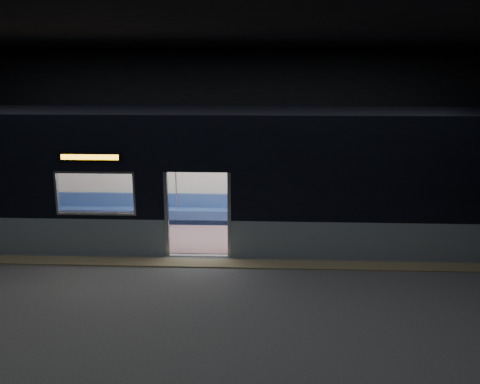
{
  "coord_description": "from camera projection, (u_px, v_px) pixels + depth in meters",
  "views": [
    {
      "loc": [
        1.52,
        -10.32,
        4.34
      ],
      "look_at": [
        0.93,
        2.3,
        1.28
      ],
      "focal_mm": 38.0,
      "sensor_mm": 36.0,
      "label": 1
    }
  ],
  "objects": [
    {
      "name": "tactile_strip",
      "position": [
        196.0,
        263.0,
        11.64
      ],
      "size": [
        22.8,
        0.5,
        0.03
      ],
      "primitive_type": "cube",
      "color": "#8C7F59",
      "rests_on": "station_floor"
    },
    {
      "name": "handbag",
      "position": [
        334.0,
        206.0,
        14.04
      ],
      "size": [
        0.31,
        0.28,
        0.13
      ],
      "primitive_type": "cube",
      "rotation": [
        0.0,
        0.0,
        0.22
      ],
      "color": "black",
      "rests_on": "passenger"
    },
    {
      "name": "passenger",
      "position": [
        332.0,
        200.0,
        14.22
      ],
      "size": [
        0.41,
        0.67,
        1.32
      ],
      "rotation": [
        0.0,
        0.0,
        0.17
      ],
      "color": "black",
      "rests_on": "metro_car"
    },
    {
      "name": "transit_map",
      "position": [
        307.0,
        172.0,
        14.38
      ],
      "size": [
        1.07,
        0.03,
        0.7
      ],
      "primitive_type": "cube",
      "color": "white",
      "rests_on": "metro_car"
    },
    {
      "name": "station_envelope",
      "position": [
        189.0,
        104.0,
        10.25
      ],
      "size": [
        24.0,
        14.0,
        5.0
      ],
      "color": "black",
      "rests_on": "station_floor"
    },
    {
      "name": "station_floor",
      "position": [
        193.0,
        273.0,
        11.11
      ],
      "size": [
        24.0,
        14.0,
        0.01
      ],
      "primitive_type": "cube",
      "color": "#47494C",
      "rests_on": "ground"
    },
    {
      "name": "metro_car",
      "position": [
        205.0,
        168.0,
        13.15
      ],
      "size": [
        18.0,
        3.04,
        3.35
      ],
      "color": "gray",
      "rests_on": "station_floor"
    }
  ]
}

